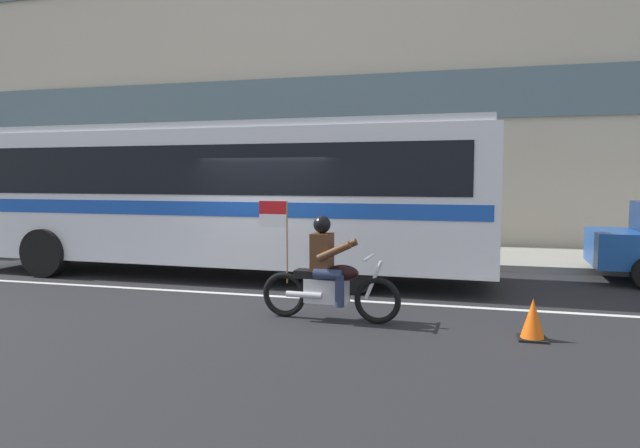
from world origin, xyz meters
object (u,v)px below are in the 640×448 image
transit_bus (220,189)px  fire_hydrant (162,234)px  motorcycle_with_rider (328,276)px  traffic_cone (533,320)px

transit_bus → fire_hydrant: 4.62m
transit_bus → motorcycle_with_rider: (3.19, -3.16, -1.22)m
transit_bus → motorcycle_with_rider: transit_bus is taller
fire_hydrant → transit_bus: bearing=-43.0°
motorcycle_with_rider → fire_hydrant: bearing=136.1°
transit_bus → traffic_cone: 7.15m
transit_bus → motorcycle_with_rider: bearing=-44.8°
motorcycle_with_rider → traffic_cone: (2.85, -0.30, -0.41)m
transit_bus → traffic_cone: (6.04, -3.47, -1.63)m
motorcycle_with_rider → fire_hydrant: size_ratio=2.93×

